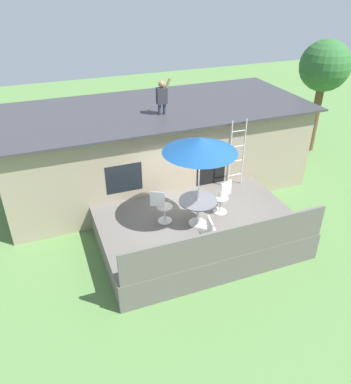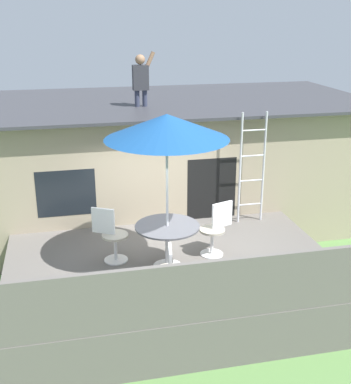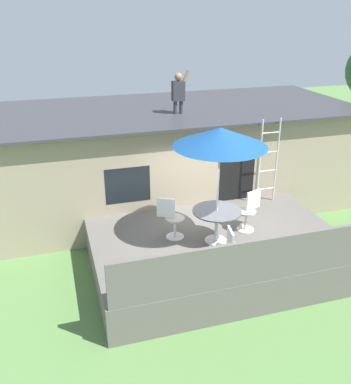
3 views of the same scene
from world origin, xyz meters
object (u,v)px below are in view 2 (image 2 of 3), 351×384
(patio_umbrella, at_px, (167,127))
(patio_chair_near, at_px, (170,274))
(patio_chair_left, at_px, (111,235))
(person_figure, at_px, (141,77))
(patio_chair_right, at_px, (216,229))
(patio_table, at_px, (167,235))
(step_ladder, at_px, (252,168))

(patio_umbrella, relative_size, patio_chair_near, 2.76)
(patio_umbrella, height_order, patio_chair_near, patio_umbrella)
(patio_umbrella, height_order, patio_chair_left, patio_umbrella)
(patio_umbrella, height_order, person_figure, person_figure)
(patio_umbrella, bearing_deg, patio_chair_right, 18.94)
(patio_chair_right, xyz_separation_m, patio_chair_near, (-1.09, -1.36, 0.00))
(patio_table, height_order, person_figure, person_figure)
(step_ladder, height_order, person_figure, person_figure)
(patio_chair_left, xyz_separation_m, patio_chair_near, (0.68, -1.51, 0.00))
(person_figure, relative_size, patio_chair_near, 1.21)
(patio_chair_right, relative_size, patio_chair_near, 1.00)
(patio_umbrella, xyz_separation_m, patio_chair_right, (0.91, 0.31, -1.89))
(patio_chair_left, bearing_deg, person_figure, 98.24)
(patio_table, relative_size, person_figure, 0.94)
(patio_table, xyz_separation_m, patio_chair_right, (0.91, 0.31, -0.13))
(patio_table, distance_m, patio_umbrella, 1.76)
(patio_table, height_order, patio_umbrella, patio_umbrella)
(patio_chair_right, height_order, patio_chair_near, same)
(patio_chair_left, bearing_deg, patio_chair_right, 23.37)
(person_figure, bearing_deg, step_ladder, -39.74)
(patio_chair_right, bearing_deg, patio_chair_near, 32.28)
(patio_table, height_order, patio_chair_right, patio_chair_right)
(patio_table, distance_m, patio_chair_left, 0.99)
(patio_umbrella, bearing_deg, patio_table, 135.00)
(patio_umbrella, xyz_separation_m, patio_chair_left, (-0.86, 0.47, -1.89))
(patio_chair_right, bearing_deg, patio_chair_left, -23.89)
(patio_chair_left, relative_size, patio_chair_right, 1.00)
(patio_chair_left, height_order, patio_chair_right, same)
(patio_umbrella, distance_m, person_figure, 3.17)
(step_ladder, bearing_deg, patio_umbrella, -141.90)
(person_figure, relative_size, patio_chair_left, 1.21)
(person_figure, distance_m, patio_chair_right, 3.71)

